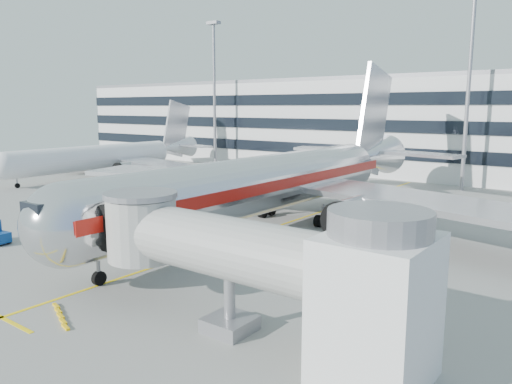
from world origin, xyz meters
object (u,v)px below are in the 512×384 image
Objects in this scene: cargo_container_front at (79,235)px; ramp_worker at (71,232)px; main_jet at (281,180)px; cargo_container_right at (123,217)px; cargo_container_left at (50,220)px; belt_loader at (192,229)px.

ramp_worker is at bearing -157.79° from cargo_container_front.
main_jet is 29.31× the size of cargo_container_right.
cargo_container_right is at bearing 78.75° from ramp_worker.
cargo_container_left is 0.98× the size of cargo_container_front.
main_jet is 18.47m from ramp_worker.
belt_loader is at bearing 28.27° from ramp_worker.
belt_loader is 13.10m from cargo_container_left.
ramp_worker is (-0.71, -0.29, 0.18)m from cargo_container_front.
ramp_worker is at bearing -127.01° from belt_loader.
cargo_container_front is at bearing -2.50° from ramp_worker.
main_jet is 9.25m from belt_loader.
cargo_container_left is at bearing -130.26° from cargo_container_right.
belt_loader is at bearing -118.11° from main_jet.
cargo_container_right is 0.92× the size of ramp_worker.
ramp_worker reaches higher than cargo_container_front.
ramp_worker is at bearing -76.54° from cargo_container_right.
main_jet is 30.42× the size of cargo_container_left.
cargo_container_front is (-5.15, -7.49, 0.22)m from belt_loader.
cargo_container_left is at bearing 169.30° from cargo_container_front.
main_jet is 12.34× the size of belt_loader.
cargo_container_front is (2.23, -6.05, -0.04)m from cargo_container_right.
belt_loader is 2.41× the size of cargo_container_front.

